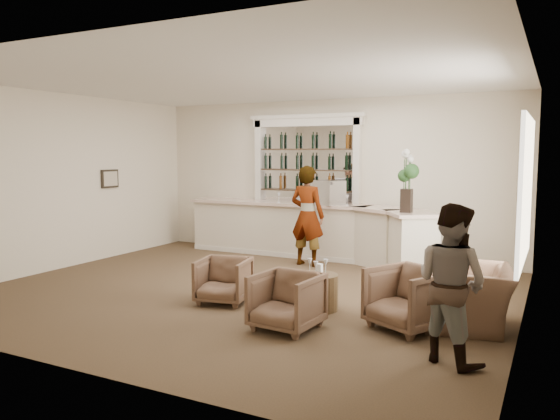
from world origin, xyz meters
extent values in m
plane|color=brown|center=(0.00, 0.00, 0.00)|extent=(8.00, 8.00, 0.00)
cube|color=beige|center=(0.00, 3.50, 1.65)|extent=(8.00, 0.04, 3.30)
cube|color=beige|center=(-4.00, 0.00, 1.65)|extent=(0.04, 7.00, 3.30)
cube|color=beige|center=(4.00, 0.00, 1.65)|extent=(0.04, 7.00, 3.30)
cube|color=silver|center=(0.00, 0.00, 3.30)|extent=(8.00, 7.00, 0.04)
cube|color=white|center=(3.97, 0.50, 1.70)|extent=(0.05, 2.40, 1.90)
cube|color=black|center=(-3.97, 1.20, 1.65)|extent=(0.04, 0.46, 0.38)
cube|color=#BEAE97|center=(-3.94, 1.20, 1.65)|extent=(0.01, 0.38, 0.30)
cube|color=silver|center=(-1.00, 3.15, 0.54)|extent=(4.00, 0.70, 1.08)
cube|color=beige|center=(-1.00, 3.13, 1.11)|extent=(4.10, 0.82, 0.06)
cube|color=silver|center=(1.35, 2.92, 0.54)|extent=(1.12, 1.04, 1.08)
cube|color=beige|center=(1.35, 2.90, 1.11)|extent=(1.27, 1.19, 0.06)
cube|color=silver|center=(2.05, 2.40, 0.54)|extent=(1.08, 1.14, 1.08)
cube|color=beige|center=(2.05, 2.38, 1.11)|extent=(1.24, 1.29, 0.06)
cube|color=silver|center=(-1.00, 2.82, 0.05)|extent=(4.00, 0.06, 0.10)
cube|color=white|center=(-0.50, 3.48, 1.95)|extent=(2.15, 0.02, 1.65)
cube|color=silver|center=(-1.65, 3.42, 1.45)|extent=(0.14, 0.16, 2.90)
cube|color=silver|center=(0.65, 3.42, 1.45)|extent=(0.14, 0.16, 2.90)
cube|color=silver|center=(-0.50, 3.42, 2.84)|extent=(2.52, 0.16, 0.18)
cube|color=silver|center=(-0.50, 3.42, 2.96)|extent=(2.64, 0.20, 0.08)
cube|color=#35271A|center=(-0.50, 3.37, 1.38)|extent=(2.05, 0.20, 0.03)
cube|color=#35271A|center=(-0.50, 3.37, 1.82)|extent=(2.05, 0.20, 0.03)
cube|color=#35271A|center=(-0.50, 3.37, 2.26)|extent=(2.05, 0.20, 0.03)
cylinder|color=#4A3720|center=(1.40, -0.40, 0.25)|extent=(0.60, 0.60, 0.50)
imported|color=gray|center=(0.04, 2.30, 0.97)|extent=(0.75, 0.53, 1.94)
imported|color=gray|center=(3.40, -1.52, 0.84)|extent=(1.01, 0.94, 1.67)
imported|color=brown|center=(0.05, -0.70, 0.33)|extent=(0.85, 0.86, 0.66)
imported|color=brown|center=(1.41, -1.36, 0.36)|extent=(0.83, 0.85, 0.71)
imported|color=brown|center=(2.75, -0.67, 0.39)|extent=(1.13, 1.14, 0.78)
imported|color=brown|center=(3.40, -0.19, 0.38)|extent=(1.22, 1.34, 0.76)
cube|color=#BABABF|center=(0.19, 3.00, 1.38)|extent=(0.70, 0.65, 0.49)
cube|color=black|center=(1.97, 2.27, 1.35)|extent=(0.19, 0.19, 0.42)
cube|color=white|center=(1.38, -0.26, 0.56)|extent=(0.08, 0.08, 0.12)
camera|label=1|loc=(4.34, -7.28, 2.19)|focal=35.00mm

